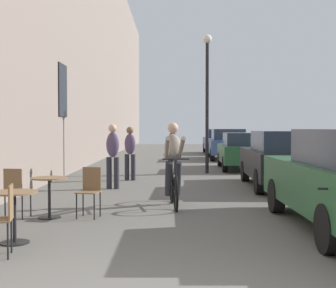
% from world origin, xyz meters
% --- Properties ---
extents(building_facade_left, '(0.54, 68.00, 11.81)m').
position_xyz_m(building_facade_left, '(-3.45, 14.00, 5.91)').
color(building_facade_left, gray).
rests_on(building_facade_left, ground_plane).
extents(cafe_table_near, '(0.64, 0.64, 0.72)m').
position_xyz_m(cafe_table_near, '(-1.82, 2.60, 0.52)').
color(cafe_table_near, black).
rests_on(cafe_table_near, ground_plane).
extents(cafe_chair_near_toward_wall, '(0.45, 0.45, 0.89)m').
position_xyz_m(cafe_chair_near_toward_wall, '(-1.75, 1.93, 0.52)').
color(cafe_chair_near_toward_wall, black).
rests_on(cafe_chair_near_toward_wall, ground_plane).
extents(cafe_table_mid, '(0.64, 0.64, 0.72)m').
position_xyz_m(cafe_table_mid, '(-1.82, 4.46, 0.52)').
color(cafe_table_mid, black).
rests_on(cafe_table_mid, ground_plane).
extents(cafe_chair_mid_toward_street, '(0.44, 0.44, 0.89)m').
position_xyz_m(cafe_chair_mid_toward_street, '(-2.39, 4.39, 0.52)').
color(cafe_chair_mid_toward_street, black).
rests_on(cafe_chair_mid_toward_street, ground_plane).
extents(cafe_chair_mid_toward_wall, '(0.44, 0.44, 0.89)m').
position_xyz_m(cafe_chair_mid_toward_wall, '(-1.11, 4.54, 0.52)').
color(cafe_chair_mid_toward_wall, black).
rests_on(cafe_chair_mid_toward_wall, ground_plane).
extents(cyclist_on_bicycle, '(0.52, 1.76, 1.74)m').
position_xyz_m(cyclist_on_bicycle, '(0.39, 5.80, 0.81)').
color(cyclist_on_bicycle, black).
rests_on(cyclist_on_bicycle, ground_plane).
extents(pedestrian_near, '(0.37, 0.28, 1.70)m').
position_xyz_m(pedestrian_near, '(-1.20, 8.51, 0.96)').
color(pedestrian_near, '#26262D').
rests_on(pedestrian_near, ground_plane).
extents(pedestrian_mid, '(0.38, 0.30, 1.64)m').
position_xyz_m(pedestrian_mid, '(-0.92, 10.58, 0.92)').
color(pedestrian_mid, '#26262D').
rests_on(pedestrian_mid, ground_plane).
extents(pedestrian_far, '(0.38, 0.30, 1.69)m').
position_xyz_m(pedestrian_far, '(0.40, 12.40, 0.95)').
color(pedestrian_far, '#26262D').
rests_on(pedestrian_far, ground_plane).
extents(street_lamp, '(0.32, 0.32, 4.90)m').
position_xyz_m(street_lamp, '(1.61, 12.89, 3.11)').
color(street_lamp, black).
rests_on(street_lamp, ground_plane).
extents(parked_car_second, '(1.93, 4.33, 1.52)m').
position_xyz_m(parked_car_second, '(3.31, 8.76, 0.79)').
color(parked_car_second, black).
rests_on(parked_car_second, ground_plane).
extents(parked_car_third, '(1.81, 4.06, 1.43)m').
position_xyz_m(parked_car_third, '(3.08, 14.43, 0.74)').
color(parked_car_third, '#23512D').
rests_on(parked_car_third, ground_plane).
extents(parked_car_fourth, '(1.98, 4.45, 1.56)m').
position_xyz_m(parked_car_fourth, '(3.20, 20.32, 0.81)').
color(parked_car_fourth, '#384C84').
rests_on(parked_car_fourth, ground_plane).
extents(parked_car_fifth, '(1.88, 4.36, 1.54)m').
position_xyz_m(parked_car_fifth, '(3.35, 25.93, 0.80)').
color(parked_car_fifth, '#384C84').
rests_on(parked_car_fifth, ground_plane).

